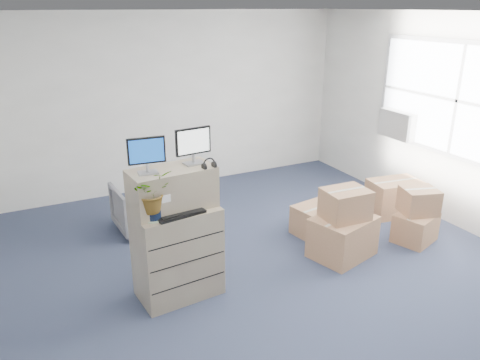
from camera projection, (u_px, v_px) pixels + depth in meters
name	position (u px, v px, depth m)	size (l,w,h in m)	color
ground	(279.00, 290.00, 5.01)	(7.00, 7.00, 0.00)	#29324A
wall_back	(168.00, 103.00, 7.46)	(6.00, 0.02, 2.80)	silver
window	(459.00, 101.00, 6.06)	(0.07, 2.72, 1.52)	#9A9A9D
ac_unit	(399.00, 124.00, 6.95)	(0.24, 0.60, 0.40)	#BCBCB8
filing_cabinet_lower	(178.00, 253.00, 4.79)	(0.83, 0.51, 0.97)	gray
filing_cabinet_upper	(172.00, 189.00, 4.58)	(0.83, 0.41, 0.41)	gray
monitor_left	(147.00, 153.00, 4.32)	(0.35, 0.15, 0.35)	#99999E
monitor_right	(193.00, 144.00, 4.57)	(0.37, 0.16, 0.37)	#99999E
headphones	(209.00, 164.00, 4.52)	(0.13, 0.13, 0.01)	black
keyboard	(180.00, 214.00, 4.50)	(0.49, 0.20, 0.03)	black
mouse	(208.00, 206.00, 4.67)	(0.09, 0.06, 0.03)	silver
water_bottle	(183.00, 194.00, 4.68)	(0.07, 0.07, 0.24)	#9C9FA5
phone_dock	(170.00, 206.00, 4.62)	(0.05, 0.05, 0.11)	silver
external_drive	(198.00, 195.00, 4.89)	(0.18, 0.13, 0.05)	black
tissue_box	(202.00, 191.00, 4.84)	(0.20, 0.10, 0.07)	#3D96D1
potted_plant	(152.00, 197.00, 4.33)	(0.45, 0.48, 0.40)	#9EB28F
office_chair	(142.00, 204.00, 6.26)	(0.70, 0.66, 0.72)	slate
cardboard_boxes	(366.00, 216.00, 6.04)	(2.24, 1.32, 0.86)	#976749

